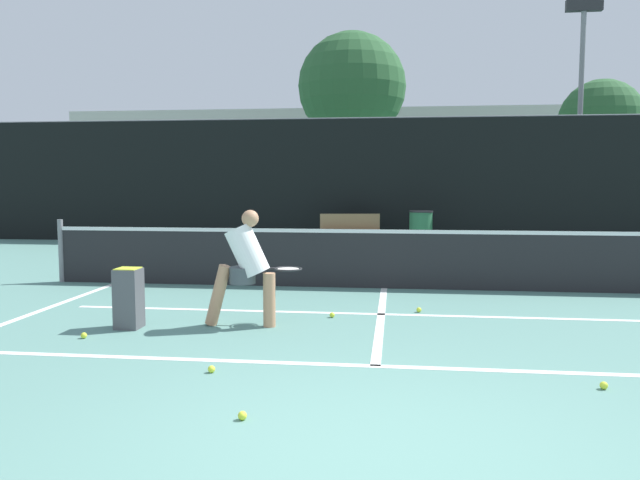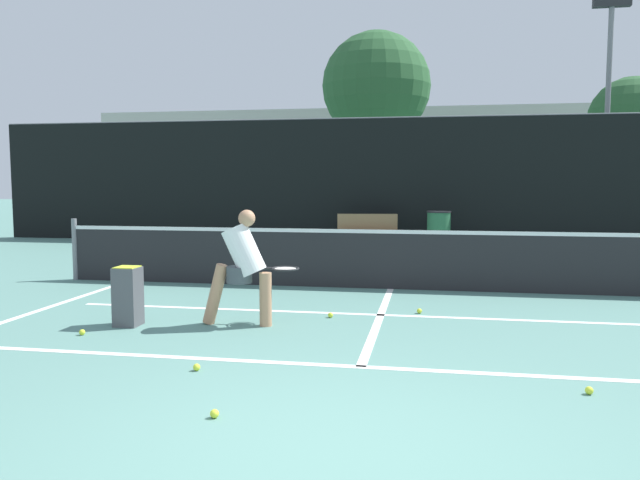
% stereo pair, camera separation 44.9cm
% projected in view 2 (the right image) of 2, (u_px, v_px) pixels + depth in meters
% --- Properties ---
extents(ground_plane, '(100.00, 100.00, 0.00)m').
position_uv_depth(ground_plane, '(327.00, 456.00, 3.91)').
color(ground_plane, slate).
extents(court_baseline_near, '(11.00, 0.10, 0.01)m').
position_uv_depth(court_baseline_near, '(361.00, 367.00, 5.78)').
color(court_baseline_near, white).
rests_on(court_baseline_near, ground).
extents(court_service_line, '(8.25, 0.10, 0.01)m').
position_uv_depth(court_service_line, '(381.00, 315.00, 8.02)').
color(court_service_line, white).
rests_on(court_service_line, ground).
extents(court_center_mark, '(0.10, 4.27, 0.01)m').
position_uv_depth(court_center_mark, '(380.00, 317.00, 7.87)').
color(court_center_mark, white).
rests_on(court_center_mark, ground).
extents(court_sideline_left, '(0.10, 5.27, 0.01)m').
position_uv_depth(court_sideline_left, '(55.00, 305.00, 8.66)').
color(court_sideline_left, white).
rests_on(court_sideline_left, ground).
extents(net, '(11.09, 0.09, 1.07)m').
position_uv_depth(net, '(391.00, 257.00, 9.92)').
color(net, slate).
rests_on(net, ground).
extents(fence_back, '(24.00, 0.06, 3.45)m').
position_uv_depth(fence_back, '(408.00, 181.00, 16.90)').
color(fence_back, black).
rests_on(fence_back, ground).
extents(player_practicing, '(1.14, 0.59, 1.39)m').
position_uv_depth(player_practicing, '(243.00, 264.00, 7.41)').
color(player_practicing, tan).
rests_on(player_practicing, ground).
extents(tennis_ball_scattered_0, '(0.07, 0.07, 0.07)m').
position_uv_depth(tennis_ball_scattered_0, '(214.00, 414.00, 4.53)').
color(tennis_ball_scattered_0, '#D1E033').
rests_on(tennis_ball_scattered_0, ground).
extents(tennis_ball_scattered_1, '(0.07, 0.07, 0.07)m').
position_uv_depth(tennis_ball_scattered_1, '(330.00, 315.00, 7.87)').
color(tennis_ball_scattered_1, '#D1E033').
rests_on(tennis_ball_scattered_1, ground).
extents(tennis_ball_scattered_2, '(0.07, 0.07, 0.07)m').
position_uv_depth(tennis_ball_scattered_2, '(197.00, 367.00, 5.66)').
color(tennis_ball_scattered_2, '#D1E033').
rests_on(tennis_ball_scattered_2, ground).
extents(tennis_ball_scattered_3, '(0.07, 0.07, 0.07)m').
position_uv_depth(tennis_ball_scattered_3, '(82.00, 332.00, 6.97)').
color(tennis_ball_scattered_3, '#D1E033').
rests_on(tennis_ball_scattered_3, ground).
extents(tennis_ball_scattered_4, '(0.07, 0.07, 0.07)m').
position_uv_depth(tennis_ball_scattered_4, '(589.00, 390.00, 5.03)').
color(tennis_ball_scattered_4, '#D1E033').
rests_on(tennis_ball_scattered_4, ground).
extents(tennis_ball_scattered_5, '(0.07, 0.07, 0.07)m').
position_uv_depth(tennis_ball_scattered_5, '(419.00, 311.00, 8.12)').
color(tennis_ball_scattered_5, '#D1E033').
rests_on(tennis_ball_scattered_5, ground).
extents(ball_hopper, '(0.28, 0.28, 0.71)m').
position_uv_depth(ball_hopper, '(128.00, 295.00, 7.41)').
color(ball_hopper, '#4C4C51').
rests_on(ball_hopper, ground).
extents(courtside_bench, '(1.62, 0.59, 0.86)m').
position_uv_depth(courtside_bench, '(367.00, 229.00, 16.34)').
color(courtside_bench, olive).
rests_on(courtside_bench, ground).
extents(trash_bin, '(0.62, 0.62, 0.96)m').
position_uv_depth(trash_bin, '(439.00, 230.00, 15.93)').
color(trash_bin, '#28603D').
rests_on(trash_bin, ground).
extents(parked_car, '(1.62, 4.52, 1.41)m').
position_uv_depth(parked_car, '(369.00, 216.00, 20.33)').
color(parked_car, '#B7B7BC').
rests_on(parked_car, ground).
extents(floodlight_mast, '(1.10, 0.24, 7.39)m').
position_uv_depth(floodlight_mast, '(609.00, 81.00, 19.25)').
color(floodlight_mast, slate).
rests_on(floodlight_mast, ground).
extents(tree_west, '(3.21, 3.21, 5.65)m').
position_uv_depth(tree_west, '(632.00, 120.00, 23.55)').
color(tree_west, brown).
rests_on(tree_west, ground).
extents(tree_mid, '(4.45, 4.45, 7.83)m').
position_uv_depth(tree_mid, '(376.00, 87.00, 25.61)').
color(tree_mid, brown).
rests_on(tree_mid, ground).
extents(building_far, '(36.00, 2.40, 5.59)m').
position_uv_depth(building_far, '(420.00, 161.00, 33.75)').
color(building_far, '#B2ADA3').
rests_on(building_far, ground).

